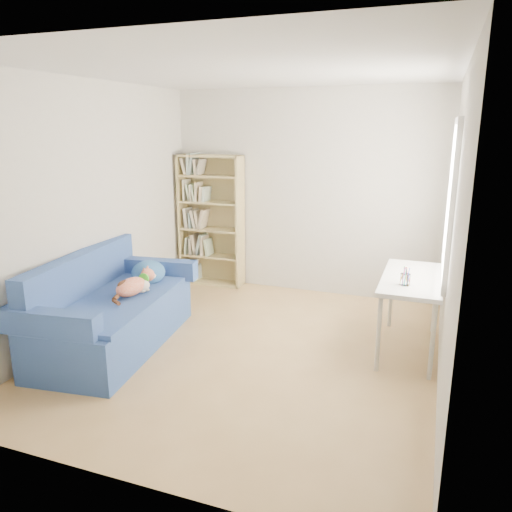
{
  "coord_description": "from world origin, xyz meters",
  "views": [
    {
      "loc": [
        1.63,
        -4.2,
        2.15
      ],
      "look_at": [
        -0.08,
        0.42,
        0.85
      ],
      "focal_mm": 35.0,
      "sensor_mm": 36.0,
      "label": 1
    }
  ],
  "objects_px": {
    "sofa": "(112,312)",
    "pen_cup": "(405,278)",
    "bookshelf": "(211,226)",
    "desk": "(412,284)"
  },
  "relations": [
    {
      "from": "desk",
      "to": "pen_cup",
      "type": "xyz_separation_m",
      "value": [
        -0.05,
        -0.28,
        0.14
      ]
    },
    {
      "from": "bookshelf",
      "to": "desk",
      "type": "xyz_separation_m",
      "value": [
        2.71,
        -1.29,
        -0.14
      ]
    },
    {
      "from": "sofa",
      "to": "bookshelf",
      "type": "height_order",
      "value": "bookshelf"
    },
    {
      "from": "bookshelf",
      "to": "pen_cup",
      "type": "relative_size",
      "value": 10.12
    },
    {
      "from": "sofa",
      "to": "bookshelf",
      "type": "distance_m",
      "value": 2.23
    },
    {
      "from": "sofa",
      "to": "pen_cup",
      "type": "relative_size",
      "value": 11.37
    },
    {
      "from": "sofa",
      "to": "desk",
      "type": "xyz_separation_m",
      "value": [
        2.78,
        0.89,
        0.33
      ]
    },
    {
      "from": "bookshelf",
      "to": "desk",
      "type": "height_order",
      "value": "bookshelf"
    },
    {
      "from": "desk",
      "to": "pen_cup",
      "type": "distance_m",
      "value": 0.32
    },
    {
      "from": "desk",
      "to": "pen_cup",
      "type": "bearing_deg",
      "value": -100.3
    }
  ]
}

